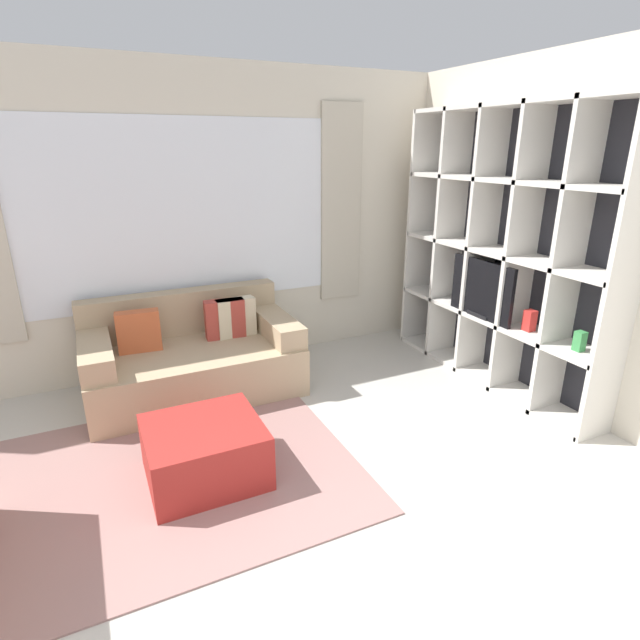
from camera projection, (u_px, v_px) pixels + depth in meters
The scene contains 6 objects.
wall_back at pixel (182, 224), 4.41m from camera, with size 6.25×0.11×2.70m.
wall_right at pixel (548, 233), 4.00m from camera, with size 0.07×4.55×2.70m, color beige.
area_rug at pixel (117, 491), 3.07m from camera, with size 2.97×1.86×0.01m, color gray.
shelving_unit at pixel (503, 253), 4.22m from camera, with size 0.36×2.24×2.33m.
couch_main at pixel (193, 357), 4.27m from camera, with size 1.72×0.98×0.80m.
ottoman at pixel (205, 452), 3.14m from camera, with size 0.71×0.65×0.38m.
Camera 1 is at (-0.81, -1.15, 2.02)m, focal length 28.00 mm.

